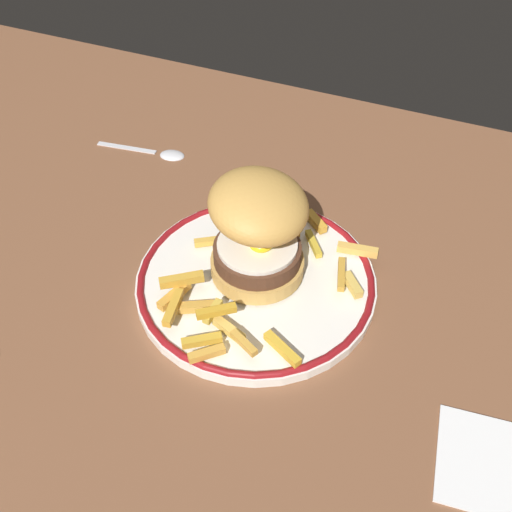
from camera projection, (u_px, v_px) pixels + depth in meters
The scene contains 6 objects.
ground_plane at pixel (198, 314), 64.40cm from camera, with size 146.82×96.37×4.00cm, color brown.
dinner_plate at pixel (256, 280), 64.22cm from camera, with size 26.64×26.64×1.60cm.
burger at pixel (258, 229), 60.55cm from camera, with size 14.18×13.78×11.86cm.
fries_pile at pixel (252, 287), 61.47cm from camera, with size 20.39×25.33×2.41cm.
spoon at pixel (162, 152), 82.27cm from camera, with size 13.41×3.55×0.90cm.
napkin at pixel (493, 464), 49.86cm from camera, with size 9.46×9.31×0.40cm, color white.
Camera 1 is at (21.95, -34.95, 48.27)cm, focal length 40.55 mm.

